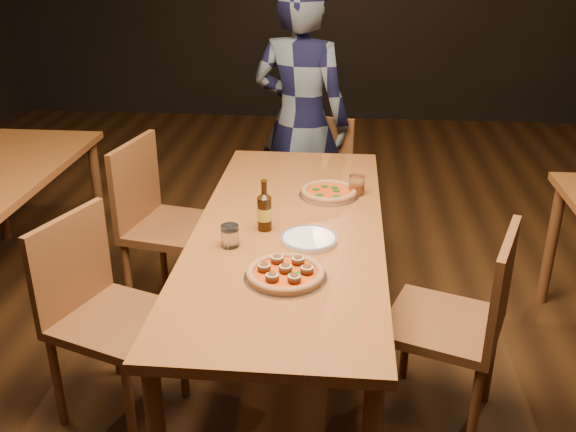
# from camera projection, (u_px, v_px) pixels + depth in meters

# --- Properties ---
(ground) EXTENTS (9.00, 9.00, 0.00)m
(ground) POSITION_uv_depth(u_px,v_px,m) (289.00, 368.00, 3.06)
(ground) COLOR black
(table_main) EXTENTS (0.80, 2.00, 0.75)m
(table_main) POSITION_uv_depth(u_px,v_px,m) (289.00, 241.00, 2.78)
(table_main) COLOR brown
(table_main) RESTS_ON ground
(chair_main_nw) EXTENTS (0.55, 0.55, 0.92)m
(chair_main_nw) POSITION_uv_depth(u_px,v_px,m) (116.00, 319.00, 2.62)
(chair_main_nw) COLOR brown
(chair_main_nw) RESTS_ON ground
(chair_main_sw) EXTENTS (0.54, 0.54, 0.98)m
(chair_main_sw) POSITION_uv_depth(u_px,v_px,m) (175.00, 227.00, 3.36)
(chair_main_sw) COLOR brown
(chair_main_sw) RESTS_ON ground
(chair_main_e) EXTENTS (0.56, 0.56, 0.93)m
(chair_main_e) POSITION_uv_depth(u_px,v_px,m) (443.00, 322.00, 2.59)
(chair_main_e) COLOR brown
(chair_main_e) RESTS_ON ground
(chair_end) EXTENTS (0.51, 0.51, 0.91)m
(chair_end) POSITION_uv_depth(u_px,v_px,m) (310.00, 190.00, 3.93)
(chair_end) COLOR brown
(chair_end) RESTS_ON ground
(pizza_meatball) EXTENTS (0.31, 0.31, 0.06)m
(pizza_meatball) POSITION_uv_depth(u_px,v_px,m) (285.00, 273.00, 2.33)
(pizza_meatball) COLOR #B7B7BF
(pizza_meatball) RESTS_ON table_main
(pizza_margherita) EXTENTS (0.29, 0.29, 0.04)m
(pizza_margherita) POSITION_uv_depth(u_px,v_px,m) (329.00, 192.00, 3.06)
(pizza_margherita) COLOR #B7B7BF
(pizza_margherita) RESTS_ON table_main
(plate_stack) EXTENTS (0.23, 0.23, 0.02)m
(plate_stack) POSITION_uv_depth(u_px,v_px,m) (309.00, 239.00, 2.61)
(plate_stack) COLOR white
(plate_stack) RESTS_ON table_main
(beer_bottle) EXTENTS (0.06, 0.06, 0.22)m
(beer_bottle) POSITION_uv_depth(u_px,v_px,m) (264.00, 212.00, 2.69)
(beer_bottle) COLOR black
(beer_bottle) RESTS_ON table_main
(water_glass) EXTENTS (0.07, 0.07, 0.09)m
(water_glass) POSITION_uv_depth(u_px,v_px,m) (230.00, 236.00, 2.56)
(water_glass) COLOR white
(water_glass) RESTS_ON table_main
(amber_glass) EXTENTS (0.08, 0.08, 0.09)m
(amber_glass) POSITION_uv_depth(u_px,v_px,m) (357.00, 185.00, 3.07)
(amber_glass) COLOR #A83F13
(amber_glass) RESTS_ON table_main
(diner) EXTENTS (0.71, 0.57, 1.68)m
(diner) POSITION_uv_depth(u_px,v_px,m) (301.00, 123.00, 3.90)
(diner) COLOR black
(diner) RESTS_ON ground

